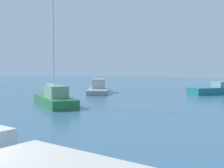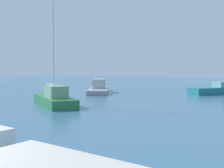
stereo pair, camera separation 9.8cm
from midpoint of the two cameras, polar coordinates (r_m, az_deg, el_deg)
The scene contains 4 objects.
water at distance 30.91m, azimuth -21.03°, elevation -2.32°, with size 160.00×160.00×0.00m, color #38607F.
sailboat_green_inner_mooring at distance 21.69m, azimuth -11.62°, elevation -2.83°, with size 4.78×6.73×8.62m.
motorboat_grey_mid_harbor at distance 33.49m, azimuth -2.63°, elevation -0.87°, with size 8.29×6.89×1.61m.
motorboat_teal_far_left at distance 33.84m, azimuth 21.77°, elevation -1.09°, with size 7.90×6.12×1.39m.
Camera 2 is at (-1.61, -5.95, 2.70)m, focal length 44.53 mm.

